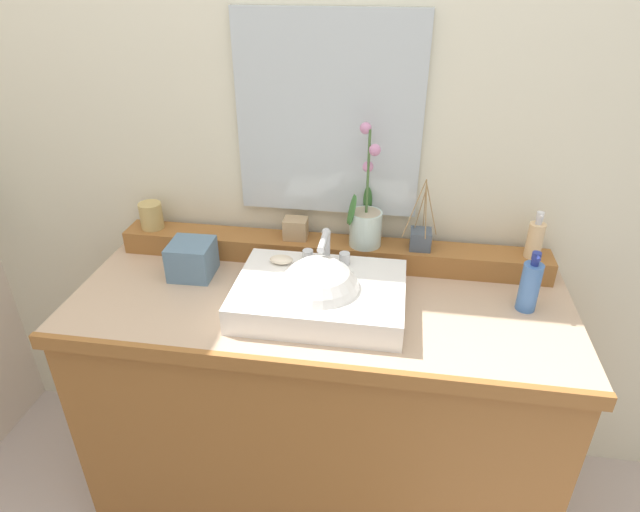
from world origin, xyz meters
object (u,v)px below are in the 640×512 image
(sink_basin, at_px, (319,296))
(reed_diffuser, at_px, (421,238))
(tumbler_cup, at_px, (151,216))
(trinket_box, at_px, (296,229))
(tissue_box, at_px, (192,259))
(soap_bar, at_px, (281,260))
(lotion_bottle, at_px, (530,286))
(soap_dispenser, at_px, (535,239))
(potted_plant, at_px, (366,220))

(sink_basin, distance_m, reed_diffuser, 0.39)
(tumbler_cup, height_order, reed_diffuser, reed_diffuser)
(trinket_box, xyz_separation_m, tissue_box, (-0.30, -0.15, -0.05))
(reed_diffuser, relative_size, trinket_box, 3.06)
(tissue_box, bearing_deg, sink_basin, -16.37)
(soap_bar, relative_size, trinket_box, 0.93)
(reed_diffuser, distance_m, trinket_box, 0.40)
(lotion_bottle, bearing_deg, tissue_box, 178.09)
(sink_basin, xyz_separation_m, soap_dispenser, (0.61, 0.27, 0.09))
(sink_basin, height_order, lotion_bottle, sink_basin)
(tumbler_cup, relative_size, reed_diffuser, 0.38)
(tumbler_cup, bearing_deg, tissue_box, -38.41)
(soap_dispenser, distance_m, reed_diffuser, 0.34)
(potted_plant, distance_m, lotion_bottle, 0.51)
(sink_basin, height_order, potted_plant, potted_plant)
(sink_basin, distance_m, tissue_box, 0.44)
(potted_plant, xyz_separation_m, soap_dispenser, (0.51, -0.00, -0.03))
(potted_plant, height_order, trinket_box, potted_plant)
(reed_diffuser, bearing_deg, potted_plant, -179.49)
(sink_basin, relative_size, tissue_box, 3.65)
(potted_plant, relative_size, tumbler_cup, 4.40)
(sink_basin, distance_m, soap_bar, 0.17)
(potted_plant, height_order, lotion_bottle, potted_plant)
(trinket_box, bearing_deg, soap_dispenser, -1.72)
(lotion_bottle, bearing_deg, soap_dispenser, 78.61)
(soap_bar, distance_m, soap_dispenser, 0.76)
(sink_basin, relative_size, tumbler_cup, 5.37)
(reed_diffuser, bearing_deg, tumbler_cup, 179.60)
(potted_plant, xyz_separation_m, tissue_box, (-0.52, -0.15, -0.10))
(soap_bar, relative_size, lotion_bottle, 0.38)
(sink_basin, distance_m, tumbler_cup, 0.68)
(potted_plant, xyz_separation_m, reed_diffuser, (0.17, 0.00, -0.05))
(potted_plant, bearing_deg, trinket_box, 177.77)
(soap_dispenser, bearing_deg, potted_plant, 179.92)
(potted_plant, xyz_separation_m, trinket_box, (-0.22, 0.01, -0.05))
(potted_plant, relative_size, soap_dispenser, 2.61)
(soap_dispenser, distance_m, lotion_bottle, 0.19)
(soap_dispenser, height_order, lotion_bottle, soap_dispenser)
(reed_diffuser, bearing_deg, lotion_bottle, -30.83)
(soap_bar, height_order, reed_diffuser, reed_diffuser)
(tumbler_cup, relative_size, lotion_bottle, 0.48)
(soap_dispenser, distance_m, tissue_box, 1.05)
(potted_plant, bearing_deg, lotion_bottle, -20.58)
(reed_diffuser, relative_size, lotion_bottle, 1.26)
(sink_basin, xyz_separation_m, soap_bar, (-0.13, 0.10, 0.05))
(tumbler_cup, distance_m, reed_diffuser, 0.89)
(soap_dispenser, distance_m, trinket_box, 0.74)
(potted_plant, height_order, soap_dispenser, potted_plant)
(potted_plant, bearing_deg, reed_diffuser, 0.51)
(soap_bar, bearing_deg, reed_diffuser, 22.40)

